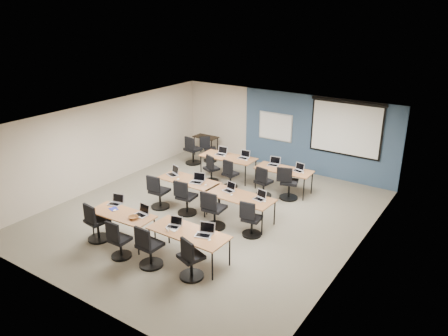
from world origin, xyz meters
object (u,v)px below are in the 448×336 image
Objects in this scene: laptop_7 at (260,197)px; task_chair_8 at (211,171)px; task_chair_6 at (213,213)px; task_chair_0 at (96,225)px; laptop_6 at (229,189)px; task_chair_1 at (119,243)px; laptop_8 at (221,153)px; laptop_2 at (174,224)px; laptop_3 at (205,232)px; laptop_0 at (116,202)px; task_chair_4 at (158,194)px; laptop_9 at (244,156)px; projector_screen at (346,125)px; training_table_back_left at (228,158)px; spare_chair_b at (192,152)px; task_chair_5 at (185,200)px; training_table_front_right at (189,234)px; laptop_5 at (197,180)px; laptop_1 at (142,212)px; whiteboard at (275,127)px; task_chair_9 at (230,176)px; training_table_back_right at (284,171)px; task_chair_7 at (251,222)px; task_chair_10 at (263,184)px; spare_chair_a at (209,151)px; laptop_10 at (274,163)px; utility_table at (206,139)px; training_table_mid_right at (239,197)px; task_chair_3 at (190,262)px; training_table_mid_left at (189,181)px; training_table_front_left at (122,215)px; laptop_11 at (299,169)px.

laptop_7 is 3.24m from task_chair_8.
task_chair_0 is at bearing -138.01° from task_chair_6.
laptop_6 is (1.96, 2.98, 0.36)m from task_chair_0.
laptop_8 reaches higher than task_chair_1.
laptop_3 is (0.80, 0.08, 0.01)m from laptop_2.
laptop_0 is 0.32× the size of task_chair_4.
laptop_9 is at bearing 124.70° from laptop_6.
projector_screen reaches higher than laptop_2.
training_table_back_left is 1.84m from spare_chair_b.
task_chair_0 reaches higher than task_chair_5.
laptop_5 is (-1.57, 2.42, 0.11)m from training_table_front_right.
task_chair_4 reaches higher than laptop_1.
whiteboard reaches higher than task_chair_1.
laptop_1 is at bearing -80.86° from task_chair_9.
task_chair_7 is (0.58, -2.99, -0.28)m from training_table_back_right.
task_chair_10 reaches higher than spare_chair_a.
laptop_3 is 4.80m from task_chair_8.
utility_table is at bearing 148.35° from laptop_10.
task_chair_4 reaches higher than training_table_back_right.
training_table_back_right is (0.10, 2.45, -0.00)m from training_table_mid_right.
projector_screen is at bearing -0.45° from whiteboard.
task_chair_4 is 3.39m from laptop_9.
training_table_mid_right is at bearing 11.54° from task_chair_5.
task_chair_7 is at bearing 71.77° from training_table_front_right.
task_chair_5 is at bearing 76.69° from task_chair_0.
laptop_1 is 0.32× the size of task_chair_3.
laptop_3 reaches higher than spare_chair_a.
task_chair_10 is at bearing 6.88° from task_chair_9.
training_table_mid_right is at bearing -106.71° from projector_screen.
laptop_0 is at bearing -174.65° from task_chair_3.
laptop_0 and laptop_1 have the same top height.
laptop_9 is (-1.92, 4.83, -0.00)m from laptop_3.
task_chair_1 and laptop_2 have the same top height.
task_chair_8 reaches higher than training_table_mid_left.
task_chair_1 is 0.91× the size of spare_chair_b.
whiteboard is 0.68× the size of training_table_front_right.
task_chair_1 is at bearing -93.98° from laptop_6.
training_table_front_left is at bearing 43.39° from task_chair_0.
spare_chair_b is (-2.55, -1.49, -1.01)m from whiteboard.
laptop_6 reaches higher than laptop_7.
task_chair_3 is at bearing -100.45° from laptop_3.
task_chair_1 is at bearing -55.70° from laptop_0.
task_chair_1 is 3.12× the size of laptop_6.
task_chair_5 is 0.97× the size of spare_chair_b.
task_chair_9 is 3.12× the size of laptop_11.
laptop_1 is 0.94× the size of laptop_8.
whiteboard is at bearing 80.41° from task_chair_5.
laptop_5 reaches higher than task_chair_8.
laptop_9 is 1.58m from task_chair_10.
laptop_8 is at bearing 102.53° from laptop_3.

